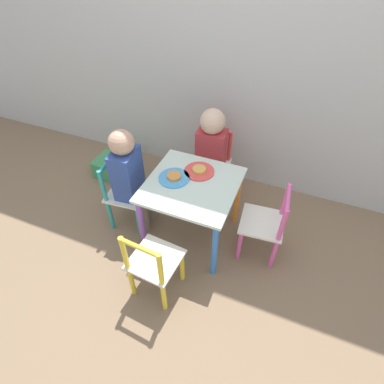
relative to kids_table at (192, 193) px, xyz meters
name	(u,v)px	position (x,y,z in m)	size (l,w,h in m)	color
ground_plane	(192,233)	(0.00, 0.00, -0.39)	(6.00, 6.00, 0.00)	#7F664C
kids_table	(192,193)	(0.00, 0.00, 0.00)	(0.54, 0.54, 0.47)	silver
chair_red	(212,166)	(-0.03, 0.47, -0.14)	(0.28, 0.28, 0.52)	silver
chair_teal	(126,194)	(-0.47, -0.05, -0.14)	(0.28, 0.28, 0.52)	silver
chair_pink	(265,225)	(0.47, 0.04, -0.14)	(0.28, 0.28, 0.52)	silver
chair_yellow	(153,264)	(-0.03, -0.47, -0.14)	(0.28, 0.28, 0.52)	silver
child_back	(211,149)	(-0.03, 0.41, 0.06)	(0.21, 0.22, 0.74)	#4C608E
child_left	(130,174)	(-0.41, -0.04, 0.05)	(0.22, 0.21, 0.76)	#7A6B5B
plate_back	(199,171)	(0.00, 0.12, 0.09)	(0.19, 0.19, 0.03)	#E54C47
plate_left	(174,177)	(-0.12, 0.00, 0.09)	(0.19, 0.19, 0.03)	#4C9EE0
storage_bin	(117,168)	(-0.84, 0.36, -0.32)	(0.35, 0.24, 0.15)	#3D8E56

